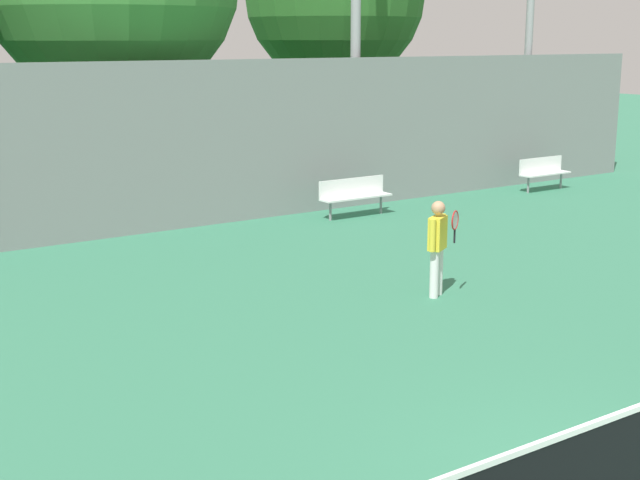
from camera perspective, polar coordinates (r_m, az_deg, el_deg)
name	(u,v)px	position (r m, az deg, el deg)	size (l,w,h in m)	color
tennis_player	(438,243)	(14.22, 7.55, -0.17)	(0.54, 0.51, 1.55)	silver
bench_courtside_far	(354,193)	(20.60, 2.19, 3.04)	(1.82, 0.40, 0.88)	white
bench_by_gate	(543,170)	(24.91, 14.09, 4.37)	(1.62, 0.40, 0.88)	white
back_fence	(97,152)	(18.61, -14.06, 5.48)	(32.97, 0.06, 3.59)	gray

